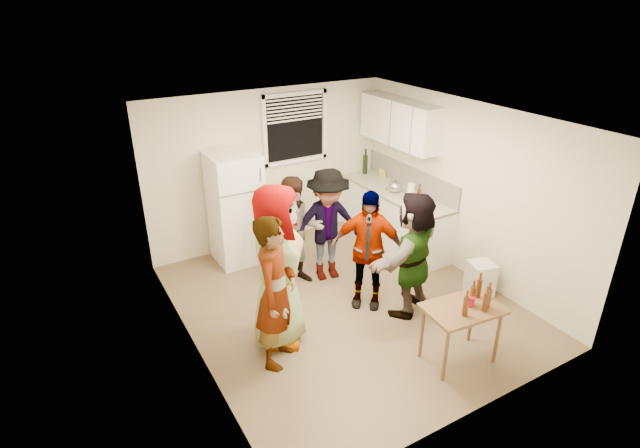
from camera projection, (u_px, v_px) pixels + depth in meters
room at (344, 303)px, 6.70m from camera, size 4.00×4.50×2.50m
window at (295, 128)px, 7.86m from camera, size 1.12×0.10×1.06m
refrigerator at (236, 208)px, 7.47m from camera, size 0.70×0.70×1.70m
counter_lower at (394, 218)px, 8.19m from camera, size 0.60×2.20×0.86m
countertop at (396, 192)px, 8.00m from camera, size 0.64×2.22×0.04m
backsplash at (411, 177)px, 8.05m from camera, size 0.03×2.20×0.36m
upper_cabinets at (399, 122)px, 7.77m from camera, size 0.34×1.60×0.70m
kettle at (395, 192)px, 7.94m from camera, size 0.25×0.21×0.21m
paper_towel at (410, 199)px, 7.69m from camera, size 0.11×0.11×0.25m
wine_bottle at (365, 173)px, 8.76m from camera, size 0.08×0.08×0.33m
beer_bottle_counter at (418, 206)px, 7.44m from camera, size 0.07×0.07×0.26m
blue_cup at (415, 208)px, 7.36m from camera, size 0.09×0.09×0.12m
picture_frame at (382, 173)px, 8.59m from camera, size 0.02×0.16×0.14m
trash_bin at (480, 277)px, 6.83m from camera, size 0.39×0.39×0.47m
serving_table at (456, 359)px, 5.69m from camera, size 0.88×0.63×0.70m
beer_bottle_table at (471, 304)px, 5.45m from camera, size 0.06×0.06×0.22m
red_cup at (470, 306)px, 5.42m from camera, size 0.09×0.09×0.12m
guest_grey at (281, 338)px, 6.03m from camera, size 2.17×1.92×0.63m
guest_stripe at (279, 358)px, 5.70m from camera, size 1.72×1.71×0.43m
guest_back_left at (297, 282)px, 7.20m from camera, size 1.22×1.75×0.60m
guest_back_right at (327, 276)px, 7.34m from camera, size 1.36×1.83×0.61m
guest_black at (365, 302)px, 6.72m from camera, size 1.78×1.83×0.39m
guest_orange at (408, 308)px, 6.60m from camera, size 2.07×2.13×0.49m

